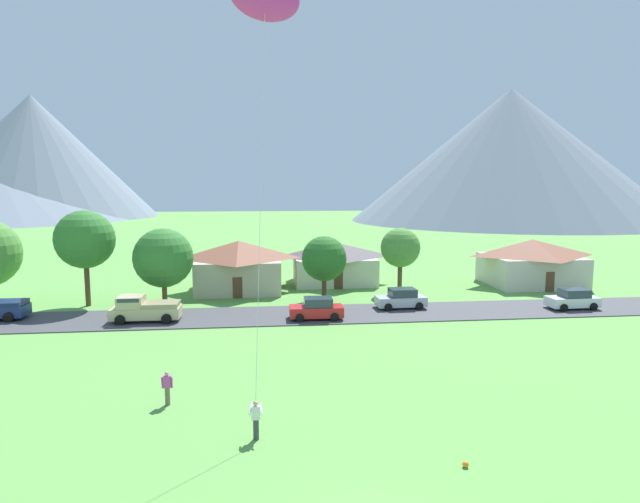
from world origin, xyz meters
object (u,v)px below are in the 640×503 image
at_px(tree_near_right, 324,259).
at_px(parked_car_red_mid_west, 317,309).
at_px(house_left_center, 239,265).
at_px(pickup_truck_sand_east_side, 144,309).
at_px(house_leftmost, 531,261).
at_px(soccer_ball, 466,464).
at_px(parked_car_silver_west_end, 401,299).
at_px(house_right_center, 334,262).
at_px(parked_car_white_mid_east, 573,299).
at_px(tree_left_of_center, 85,240).
at_px(tree_near_left, 400,248).
at_px(tree_center, 163,258).
at_px(watcher_person, 167,387).

xyz_separation_m(tree_near_right, parked_car_red_mid_west, (-1.36, -6.52, -3.04)).
relative_size(house_left_center, pickup_truck_sand_east_side, 1.70).
distance_m(house_leftmost, soccer_ball, 40.19).
bearing_deg(parked_car_red_mid_west, pickup_truck_sand_east_side, 176.76).
relative_size(parked_car_silver_west_end, soccer_ball, 17.77).
bearing_deg(house_right_center, parked_car_red_mid_west, -102.80).
distance_m(house_left_center, pickup_truck_sand_east_side, 13.53).
bearing_deg(house_left_center, parked_car_white_mid_east, -21.56).
bearing_deg(tree_left_of_center, tree_near_right, -1.11).
relative_size(parked_car_silver_west_end, parked_car_white_mid_east, 1.00).
height_order(tree_near_left, parked_car_red_mid_west, tree_near_left).
bearing_deg(parked_car_red_mid_west, tree_near_left, 45.10).
bearing_deg(parked_car_red_mid_west, parked_car_white_mid_east, 2.72).
bearing_deg(house_leftmost, house_right_center, 171.16).
relative_size(house_left_center, parked_car_white_mid_east, 2.08).
xyz_separation_m(house_left_center, tree_near_right, (7.92, -5.84, 1.31)).
bearing_deg(tree_near_left, tree_near_right, -161.29).
xyz_separation_m(tree_center, parked_car_white_mid_east, (34.90, -5.54, -3.32)).
distance_m(parked_car_silver_west_end, parked_car_red_mid_west, 8.08).
bearing_deg(parked_car_silver_west_end, tree_near_left, 76.23).
xyz_separation_m(house_leftmost, house_right_center, (-20.68, 3.21, -0.20)).
bearing_deg(tree_near_left, house_left_center, 168.40).
bearing_deg(soccer_ball, house_right_center, 89.76).
height_order(house_left_center, tree_near_right, tree_near_right).
relative_size(parked_car_red_mid_west, soccer_ball, 17.65).
relative_size(tree_near_right, watcher_person, 3.57).
bearing_deg(parked_car_silver_west_end, house_right_center, 108.34).
bearing_deg(tree_near_left, tree_left_of_center, -175.55).
xyz_separation_m(house_left_center, parked_car_red_mid_west, (6.56, -12.36, -1.73)).
bearing_deg(tree_left_of_center, tree_center, -2.87).
bearing_deg(watcher_person, house_right_center, 68.06).
distance_m(tree_center, parked_car_silver_west_end, 21.01).
distance_m(parked_car_white_mid_east, pickup_truck_sand_east_side, 35.41).
distance_m(tree_near_left, pickup_truck_sand_east_side, 24.21).
distance_m(house_right_center, parked_car_white_mid_east, 23.44).
relative_size(house_right_center, soccer_ball, 38.20).
relative_size(house_leftmost, soccer_ball, 40.92).
distance_m(house_left_center, tree_near_left, 16.11).
xyz_separation_m(house_leftmost, tree_left_of_center, (-43.58, -5.10, 3.34)).
height_order(parked_car_red_mid_west, pickup_truck_sand_east_side, pickup_truck_sand_east_side).
relative_size(tree_center, parked_car_silver_west_end, 1.59).
xyz_separation_m(house_right_center, parked_car_white_mid_east, (18.61, -14.18, -1.44)).
bearing_deg(house_left_center, tree_center, -137.42).
height_order(tree_left_of_center, parked_car_silver_west_end, tree_left_of_center).
relative_size(tree_near_right, soccer_ball, 24.88).
bearing_deg(pickup_truck_sand_east_side, watcher_person, -74.25).
relative_size(house_left_center, watcher_person, 5.29).
relative_size(tree_near_right, parked_car_white_mid_east, 1.41).
xyz_separation_m(parked_car_silver_west_end, watcher_person, (-16.39, -18.11, 0.01)).
bearing_deg(parked_car_red_mid_west, house_left_center, 117.95).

